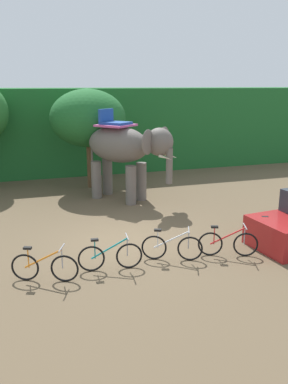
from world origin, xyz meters
The scene contains 9 objects.
ground_plane centered at (0.00, 0.00, 0.00)m, with size 80.00×80.00×0.00m, color brown.
foliage_hedge centered at (0.00, 12.67, 2.28)m, with size 36.00×6.00×4.55m, color #1E6028.
tree_right centered at (0.26, 7.30, 3.25)m, with size 3.47×3.47×4.58m.
elephant centered at (1.28, 4.64, 2.20)m, with size 3.50×3.85×3.78m.
bike_orange centered at (-2.54, -1.83, 0.39)m, with size 1.61×0.75×0.92m.
bike_teal centered at (-0.85, -1.70, 0.39)m, with size 1.70×0.52×0.92m.
bike_white centered at (0.92, -1.62, 0.39)m, with size 1.60×0.76×0.92m.
bike_red centered at (2.54, -1.85, 0.39)m, with size 1.62×0.73×0.92m.
bike_yellow centered at (4.40, -1.54, 0.39)m, with size 1.63×0.70×0.92m.
Camera 1 is at (-2.98, -11.29, 4.76)m, focal length 37.64 mm.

